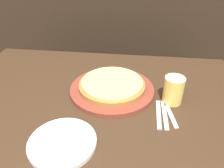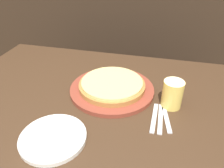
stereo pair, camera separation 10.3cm
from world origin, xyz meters
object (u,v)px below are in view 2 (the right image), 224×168
object	(u,v)px
beer_glass	(173,93)
dinner_plate	(53,138)
pizza_on_board	(112,87)
dinner_knife	(160,118)
fork	(154,118)
spoon	(167,119)

from	to	relation	value
beer_glass	dinner_plate	bearing A→B (deg)	-143.38
pizza_on_board	dinner_plate	world-z (taller)	pizza_on_board
pizza_on_board	beer_glass	world-z (taller)	beer_glass
beer_glass	dinner_knife	world-z (taller)	beer_glass
beer_glass	fork	distance (m)	0.14
dinner_plate	fork	bearing A→B (deg)	30.56
dinner_plate	spoon	distance (m)	0.45
spoon	pizza_on_board	bearing A→B (deg)	150.34
pizza_on_board	fork	size ratio (longest dim) A/B	2.20
dinner_plate	spoon	world-z (taller)	dinner_plate
dinner_knife	spoon	distance (m)	0.03
beer_glass	dinner_plate	xyz separation A→B (m)	(-0.41, -0.31, -0.06)
beer_glass	fork	world-z (taller)	beer_glass
dinner_plate	fork	distance (m)	0.41
spoon	beer_glass	bearing A→B (deg)	82.47
pizza_on_board	spoon	distance (m)	0.31
pizza_on_board	dinner_knife	bearing A→B (deg)	-32.14
beer_glass	fork	xyz separation A→B (m)	(-0.06, -0.10, -0.07)
pizza_on_board	spoon	world-z (taller)	pizza_on_board
pizza_on_board	beer_glass	bearing A→B (deg)	-10.37
pizza_on_board	dinner_knife	xyz separation A→B (m)	(0.24, -0.15, -0.02)
pizza_on_board	dinner_knife	distance (m)	0.29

